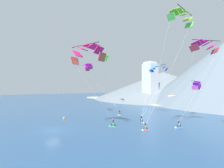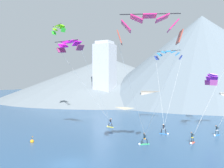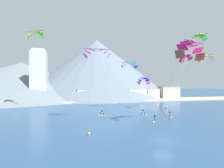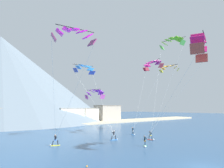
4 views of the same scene
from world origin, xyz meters
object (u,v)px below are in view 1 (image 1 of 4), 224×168
object	(u,v)px
parafoil_kite_near_lead	(88,52)
parafoil_kite_distant_low_drift	(106,57)
kitesurfer_far_left	(142,120)
parafoil_kite_near_trail	(181,17)
parafoil_kite_distant_high_outer	(197,84)
parafoil_kite_mid_center	(88,66)
kitesurfer_near_trail	(145,128)
kitesurfer_mid_center	(119,113)
parafoil_kite_far_right	(204,46)
race_marker_buoy	(64,118)
kitesurfer_near_lead	(112,124)
kitesurfer_far_right	(178,125)
parafoil_kite_far_left	(158,68)

from	to	relation	value
parafoil_kite_near_lead	parafoil_kite_distant_low_drift	distance (m)	40.41
kitesurfer_far_left	parafoil_kite_near_lead	world-z (taller)	parafoil_kite_near_lead
parafoil_kite_near_trail	parafoil_kite_distant_high_outer	bearing A→B (deg)	108.94
parafoil_kite_mid_center	parafoil_kite_distant_high_outer	size ratio (longest dim) A/B	2.51
parafoil_kite_near_lead	parafoil_kite_near_trail	xyz separation A→B (m)	(10.91, 11.63, 5.35)
kitesurfer_near_trail	kitesurfer_mid_center	size ratio (longest dim) A/B	0.99
kitesurfer_far_left	parafoil_kite_mid_center	distance (m)	21.73
parafoil_kite_near_trail	parafoil_kite_distant_low_drift	xyz separation A→B (m)	(-42.20, 12.86, 2.00)
parafoil_kite_far_right	race_marker_buoy	world-z (taller)	parafoil_kite_far_right
kitesurfer_near_lead	parafoil_kite_near_trail	world-z (taller)	parafoil_kite_near_trail
kitesurfer_mid_center	parafoil_kite_distant_low_drift	size ratio (longest dim) A/B	0.33
parafoil_kite_near_lead	parafoil_kite_distant_high_outer	distance (m)	31.84
kitesurfer_near_trail	kitesurfer_far_right	size ratio (longest dim) A/B	1.02
parafoil_kite_near_lead	parafoil_kite_distant_low_drift	xyz separation A→B (m)	(-31.28, 24.50, 7.35)
kitesurfer_near_lead	kitesurfer_far_right	xyz separation A→B (m)	(9.12, 11.06, 0.02)
kitesurfer_mid_center	parafoil_kite_distant_high_outer	xyz separation A→B (m)	(17.88, 13.23, 9.20)
kitesurfer_mid_center	race_marker_buoy	world-z (taller)	kitesurfer_mid_center
kitesurfer_far_left	race_marker_buoy	distance (m)	21.75
kitesurfer_far_left	parafoil_kite_mid_center	bearing A→B (deg)	-150.37
kitesurfer_near_trail	parafoil_kite_mid_center	size ratio (longest dim) A/B	0.12
race_marker_buoy	parafoil_kite_far_right	bearing A→B (deg)	27.93
kitesurfer_near_trail	parafoil_kite_distant_low_drift	distance (m)	42.69
parafoil_kite_mid_center	kitesurfer_near_trail	bearing A→B (deg)	9.95
kitesurfer_near_lead	parafoil_kite_near_lead	distance (m)	16.89
kitesurfer_near_lead	parafoil_kite_far_left	xyz separation A→B (m)	(-0.22, 16.68, 14.06)
kitesurfer_mid_center	parafoil_kite_near_lead	world-z (taller)	parafoil_kite_near_lead
parafoil_kite_distant_low_drift	race_marker_buoy	bearing A→B (deg)	-60.80
kitesurfer_far_left	parafoil_kite_far_right	xyz separation A→B (m)	(13.96, 1.69, 15.89)
kitesurfer_far_left	parafoil_kite_near_trail	world-z (taller)	parafoil_kite_near_trail
kitesurfer_far_left	parafoil_kite_distant_low_drift	xyz separation A→B (m)	(-29.06, 8.40, 21.90)
parafoil_kite_far_right	parafoil_kite_near_lead	bearing A→B (deg)	-123.41
parafoil_kite_near_lead	race_marker_buoy	xyz separation A→B (m)	(-18.55, 1.73, -14.96)
kitesurfer_far_left	kitesurfer_far_right	bearing A→B (deg)	18.84
kitesurfer_far_left	parafoil_kite_far_left	distance (m)	16.34
kitesurfer_mid_center	kitesurfer_far_left	size ratio (longest dim) A/B	0.98
kitesurfer_near_lead	kitesurfer_far_left	distance (m)	8.39
parafoil_kite_far_right	parafoil_kite_distant_high_outer	distance (m)	16.68
kitesurfer_mid_center	parafoil_kite_near_trail	xyz separation A→B (m)	(24.56, -6.23, 19.91)
kitesurfer_far_left	parafoil_kite_near_lead	distance (m)	21.81
parafoil_kite_near_lead	parafoil_kite_far_left	bearing A→B (deg)	98.21
kitesurfer_near_lead	kitesurfer_mid_center	world-z (taller)	kitesurfer_mid_center
parafoil_kite_near_lead	parafoil_kite_distant_low_drift	size ratio (longest dim) A/B	2.79
kitesurfer_mid_center	parafoil_kite_near_lead	size ratio (longest dim) A/B	0.12
kitesurfer_near_lead	parafoil_kite_distant_high_outer	bearing A→B (deg)	72.07
kitesurfer_near_lead	parafoil_kite_mid_center	distance (m)	19.54
kitesurfer_far_left	parafoil_kite_near_trail	xyz separation A→B (m)	(13.14, -4.46, 19.89)
kitesurfer_near_lead	parafoil_kite_far_left	world-z (taller)	parafoil_kite_far_left
kitesurfer_far_right	race_marker_buoy	world-z (taller)	kitesurfer_far_right
kitesurfer_mid_center	kitesurfer_near_lead	bearing A→B (deg)	-44.30
kitesurfer_mid_center	kitesurfer_far_left	distance (m)	11.56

